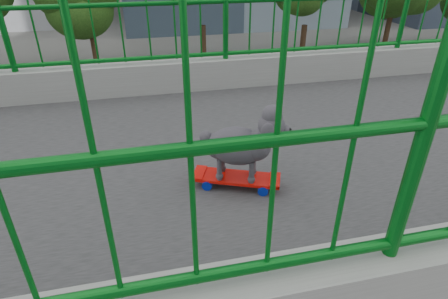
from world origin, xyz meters
TOP-DOWN VIEW (x-y plane):
  - road at (-13.00, 0.00)m, footprint 18.00×90.00m
  - railing at (0.00, 0.00)m, footprint 3.00×24.00m
  - street_trees at (-26.03, 1.06)m, footprint 5.30×60.40m
  - skateboard at (0.42, -0.35)m, footprint 0.35×0.56m
  - poodle at (0.43, -0.33)m, footprint 0.34×0.50m
  - car_2 at (-12.40, -4.87)m, footprint 2.55×5.53m
  - car_3 at (-15.60, 4.49)m, footprint 2.12×5.21m
  - car_4 at (-18.80, -3.43)m, footprint 1.63×4.04m
  - car_6 at (-9.20, -2.26)m, footprint 2.60×5.64m
  - car_7 at (-12.40, 13.73)m, footprint 2.24×5.50m

SIDE VIEW (x-z plane):
  - road at x=-13.00m, z-range 0.00..0.02m
  - car_4 at x=-18.80m, z-range 0.00..1.38m
  - car_3 at x=-15.60m, z-range 0.00..1.51m
  - car_2 at x=-12.40m, z-range 0.00..1.54m
  - car_6 at x=-9.20m, z-range 0.00..1.57m
  - car_7 at x=-12.40m, z-range 0.00..1.60m
  - street_trees at x=-26.03m, z-range 1.09..8.35m
  - skateboard at x=0.42m, z-range 7.02..7.09m
  - railing at x=0.00m, z-range 6.50..7.92m
  - poodle at x=0.43m, z-range 7.09..7.53m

